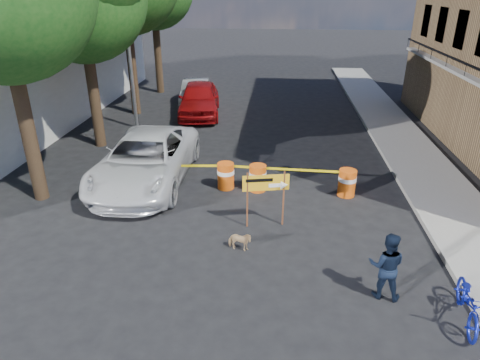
% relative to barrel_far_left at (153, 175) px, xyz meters
% --- Properties ---
extents(ground, '(120.00, 120.00, 0.00)m').
position_rel_barrel_far_left_xyz_m(ground, '(3.35, -3.03, -0.47)').
color(ground, black).
rests_on(ground, ground).
extents(sidewalk_east, '(2.40, 40.00, 0.15)m').
position_rel_barrel_far_left_xyz_m(sidewalk_east, '(9.55, 2.97, -0.40)').
color(sidewalk_east, gray).
rests_on(sidewalk_east, ground).
extents(streetlamp, '(1.25, 0.18, 8.00)m').
position_rel_barrel_far_left_xyz_m(streetlamp, '(-2.58, 6.47, 3.90)').
color(streetlamp, gray).
rests_on(streetlamp, ground).
extents(barrel_far_left, '(0.58, 0.58, 0.90)m').
position_rel_barrel_far_left_xyz_m(barrel_far_left, '(0.00, 0.00, 0.00)').
color(barrel_far_left, '#E55D0D').
rests_on(barrel_far_left, ground).
extents(barrel_mid_left, '(0.58, 0.58, 0.90)m').
position_rel_barrel_far_left_xyz_m(barrel_mid_left, '(2.42, 0.24, 0.00)').
color(barrel_mid_left, '#E55D0D').
rests_on(barrel_mid_left, ground).
extents(barrel_mid_right, '(0.58, 0.58, 0.90)m').
position_rel_barrel_far_left_xyz_m(barrel_mid_right, '(3.50, 0.16, 0.00)').
color(barrel_mid_right, '#E55D0D').
rests_on(barrel_mid_right, ground).
extents(barrel_far_right, '(0.58, 0.58, 0.90)m').
position_rel_barrel_far_left_xyz_m(barrel_far_right, '(6.42, 0.03, 0.00)').
color(barrel_far_right, '#E55D0D').
rests_on(barrel_far_right, ground).
extents(detour_sign, '(1.29, 0.37, 1.68)m').
position_rel_barrel_far_left_xyz_m(detour_sign, '(3.99, -2.11, 0.75)').
color(detour_sign, '#592D19').
rests_on(detour_sign, ground).
extents(pedestrian, '(0.89, 0.76, 1.58)m').
position_rel_barrel_far_left_xyz_m(pedestrian, '(6.55, -4.94, 0.32)').
color(pedestrian, black).
rests_on(pedestrian, ground).
extents(bicycle, '(0.78, 1.03, 1.78)m').
position_rel_barrel_far_left_xyz_m(bicycle, '(8.09, -5.58, 0.42)').
color(bicycle, '#1523B2').
rests_on(bicycle, ground).
extents(dog, '(0.68, 0.39, 0.54)m').
position_rel_barrel_far_left_xyz_m(dog, '(3.23, -3.46, -0.20)').
color(dog, tan).
rests_on(dog, ground).
extents(suv_white, '(2.81, 6.09, 1.69)m').
position_rel_barrel_far_left_xyz_m(suv_white, '(-0.37, 0.47, 0.37)').
color(suv_white, silver).
rests_on(suv_white, ground).
extents(sedan_red, '(2.63, 5.24, 1.71)m').
position_rel_barrel_far_left_xyz_m(sedan_red, '(-0.03, 9.02, 0.39)').
color(sedan_red, '#9A0C0E').
rests_on(sedan_red, ground).
extents(sedan_silver, '(1.76, 4.24, 1.36)m').
position_rel_barrel_far_left_xyz_m(sedan_silver, '(-0.64, 11.24, 0.21)').
color(sedan_silver, '#A8ACB0').
rests_on(sedan_silver, ground).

